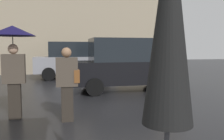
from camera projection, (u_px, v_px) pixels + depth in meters
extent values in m
cone|color=black|center=(169.00, 17.00, 1.54)|extent=(0.34, 0.34, 1.42)
cube|color=#2A241E|center=(15.00, 101.00, 5.43)|extent=(0.27, 0.17, 0.82)
cube|color=#473D33|center=(14.00, 69.00, 5.36)|extent=(0.49, 0.22, 0.66)
sphere|color=tan|center=(13.00, 49.00, 5.32)|extent=(0.23, 0.23, 0.23)
cylinder|color=black|center=(13.00, 43.00, 5.31)|extent=(0.02, 0.02, 0.30)
cone|color=#120E3B|center=(12.00, 31.00, 5.29)|extent=(1.01, 1.01, 0.23)
cube|color=#2A241E|center=(67.00, 104.00, 5.24)|extent=(0.26, 0.16, 0.78)
cube|color=#473D33|center=(67.00, 72.00, 5.18)|extent=(0.47, 0.21, 0.63)
sphere|color=#936B4C|center=(66.00, 52.00, 5.14)|extent=(0.22, 0.22, 0.22)
cube|color=brown|center=(76.00, 76.00, 5.23)|extent=(0.12, 0.24, 0.28)
cube|color=gray|center=(75.00, 64.00, 12.98)|extent=(4.29, 1.66, 0.84)
cube|color=black|center=(71.00, 49.00, 12.86)|extent=(2.36, 1.53, 0.78)
cylinder|color=black|center=(98.00, 70.00, 14.14)|extent=(0.67, 0.18, 0.67)
cylinder|color=black|center=(103.00, 73.00, 12.53)|extent=(0.67, 0.18, 0.67)
cylinder|color=black|center=(50.00, 71.00, 13.51)|extent=(0.67, 0.18, 0.67)
cylinder|color=black|center=(49.00, 74.00, 11.90)|extent=(0.67, 0.18, 0.67)
cube|color=black|center=(126.00, 72.00, 9.14)|extent=(4.14, 1.69, 0.82)
cube|color=black|center=(121.00, 50.00, 9.02)|extent=(2.28, 1.56, 0.86)
cylinder|color=black|center=(150.00, 79.00, 10.30)|extent=(0.61, 0.18, 0.61)
cylinder|color=black|center=(168.00, 84.00, 8.66)|extent=(0.61, 0.18, 0.61)
cylinder|color=black|center=(88.00, 81.00, 9.70)|extent=(0.61, 0.18, 0.61)
cylinder|color=black|center=(95.00, 87.00, 8.05)|extent=(0.61, 0.18, 0.61)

